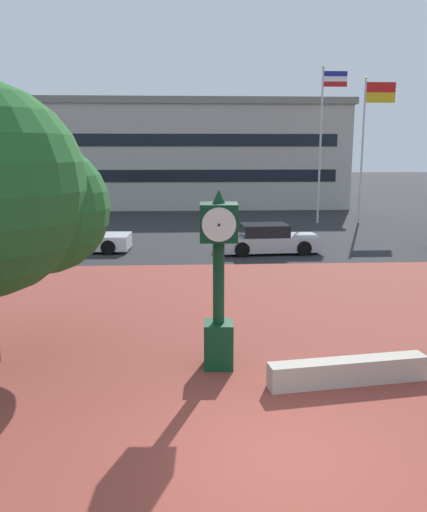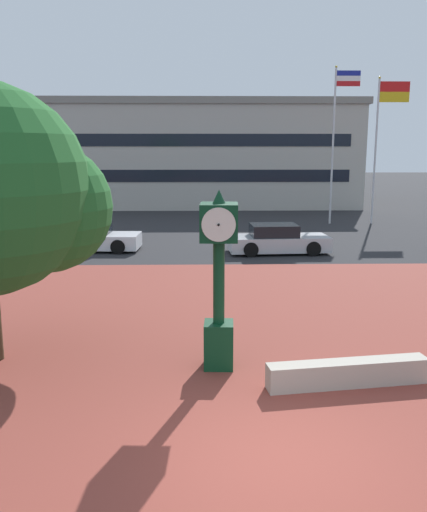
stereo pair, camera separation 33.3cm
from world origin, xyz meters
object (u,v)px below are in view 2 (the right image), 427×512
object	(u,v)px
street_clock	(219,277)
car_street_distant	(277,240)
flagpole_secondary	(381,135)
civic_building	(203,154)
flagpole_primary	(336,134)
car_street_mid	(91,238)

from	to	relation	value
street_clock	car_street_distant	xyz separation A→B (m)	(2.99, 12.56, -1.38)
car_street_distant	flagpole_secondary	bearing A→B (deg)	138.30
flagpole_secondary	civic_building	distance (m)	18.23
civic_building	flagpole_secondary	bearing A→B (deg)	-54.10
street_clock	car_street_distant	distance (m)	12.98
street_clock	flagpole_secondary	xyz separation A→B (m)	(10.45, 22.01, 3.43)
flagpole_primary	civic_building	xyz separation A→B (m)	(-7.93, 14.73, -1.26)
street_clock	flagpole_primary	size ratio (longest dim) A/B	0.40
flagpole_primary	street_clock	bearing A→B (deg)	-109.32
flagpole_primary	civic_building	distance (m)	16.78
flagpole_secondary	civic_building	world-z (taller)	flagpole_secondary
car_street_distant	flagpole_secondary	distance (m)	12.97
car_street_mid	car_street_distant	xyz separation A→B (m)	(8.34, -0.79, 0.00)
car_street_mid	flagpole_secondary	distance (m)	18.65
street_clock	car_street_mid	xyz separation A→B (m)	(-5.35, 13.35, -1.39)
car_street_distant	flagpole_secondary	world-z (taller)	flagpole_secondary
flagpole_primary	flagpole_secondary	world-z (taller)	flagpole_primary
car_street_mid	car_street_distant	size ratio (longest dim) A/B	0.96
civic_building	car_street_mid	bearing A→B (deg)	-102.39
flagpole_secondary	civic_building	bearing A→B (deg)	125.90
flagpole_secondary	car_street_mid	bearing A→B (deg)	-151.29
car_street_distant	street_clock	bearing A→B (deg)	-16.82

